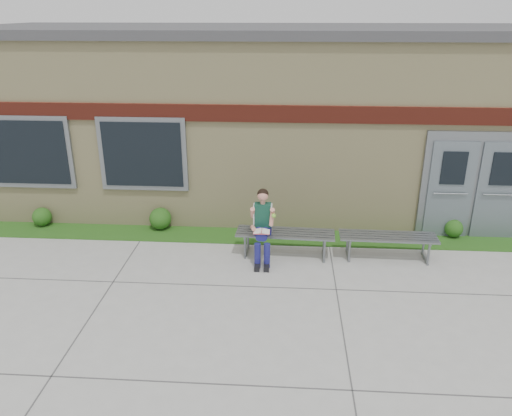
{
  "coord_description": "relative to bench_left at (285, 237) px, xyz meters",
  "views": [
    {
      "loc": [
        0.1,
        -7.17,
        4.57
      ],
      "look_at": [
        -0.49,
        1.7,
        1.03
      ],
      "focal_mm": 35.0,
      "sensor_mm": 36.0,
      "label": 1
    }
  ],
  "objects": [
    {
      "name": "shrub_west",
      "position": [
        -5.49,
        1.07,
        -0.16
      ],
      "size": [
        0.42,
        0.42,
        0.42
      ],
      "primitive_type": "sphere",
      "color": "#274B14",
      "rests_on": "grass_strip"
    },
    {
      "name": "bench_left",
      "position": [
        0.0,
        0.0,
        0.0
      ],
      "size": [
        1.95,
        0.63,
        0.5
      ],
      "rotation": [
        0.0,
        0.0,
        -0.05
      ],
      "color": "slate",
      "rests_on": "ground"
    },
    {
      "name": "bench_right",
      "position": [
        2.0,
        0.0,
        -0.01
      ],
      "size": [
        1.88,
        0.56,
        0.49
      ],
      "rotation": [
        0.0,
        0.0,
        -0.02
      ],
      "color": "slate",
      "rests_on": "ground"
    },
    {
      "name": "ground",
      "position": [
        -0.08,
        -1.78,
        -0.39
      ],
      "size": [
        80.0,
        80.0,
        0.0
      ],
      "primitive_type": "plane",
      "color": "#9E9E99",
      "rests_on": "ground"
    },
    {
      "name": "school_building",
      "position": [
        -0.08,
        4.21,
        1.72
      ],
      "size": [
        16.2,
        6.22,
        4.2
      ],
      "color": "beige",
      "rests_on": "ground"
    },
    {
      "name": "shrub_east",
      "position": [
        3.6,
        1.07,
        -0.17
      ],
      "size": [
        0.38,
        0.38,
        0.38
      ],
      "primitive_type": "sphere",
      "color": "#274B14",
      "rests_on": "grass_strip"
    },
    {
      "name": "grass_strip",
      "position": [
        -0.08,
        0.82,
        -0.38
      ],
      "size": [
        16.0,
        0.8,
        0.02
      ],
      "primitive_type": "cube",
      "color": "#274B14",
      "rests_on": "ground"
    },
    {
      "name": "shrub_mid",
      "position": [
        -2.78,
        1.07,
        -0.13
      ],
      "size": [
        0.48,
        0.48,
        0.48
      ],
      "primitive_type": "sphere",
      "color": "#274B14",
      "rests_on": "grass_strip"
    },
    {
      "name": "girl",
      "position": [
        -0.44,
        -0.21,
        0.36
      ],
      "size": [
        0.49,
        0.82,
        1.42
      ],
      "rotation": [
        0.0,
        0.0,
        -0.0
      ],
      "color": "navy",
      "rests_on": "ground"
    }
  ]
}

